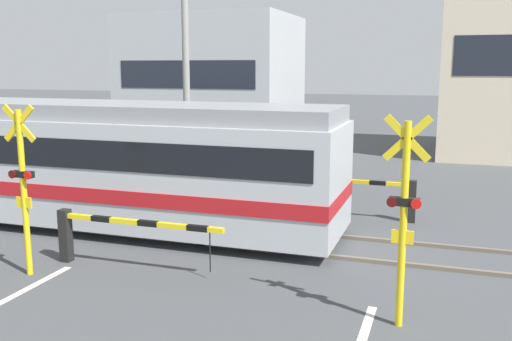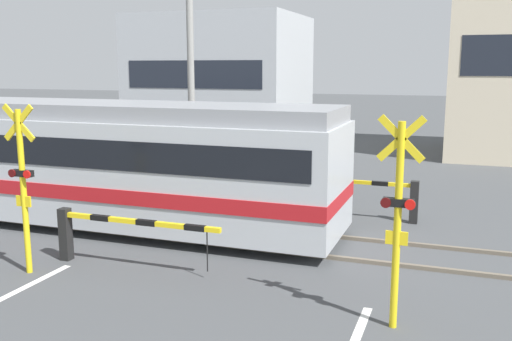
% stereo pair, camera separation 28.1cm
% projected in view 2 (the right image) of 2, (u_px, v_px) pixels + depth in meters
% --- Properties ---
extents(rail_track_near, '(50.00, 0.10, 0.08)m').
position_uv_depth(rail_track_near, '(246.00, 248.00, 12.10)').
color(rail_track_near, '#6B6051').
rests_on(rail_track_near, ground_plane).
extents(rail_track_far, '(50.00, 0.10, 0.08)m').
position_uv_depth(rail_track_far, '(268.00, 230.00, 13.43)').
color(rail_track_far, '#6B6051').
rests_on(rail_track_far, ground_plane).
extents(commuter_train, '(15.33, 2.76, 2.99)m').
position_uv_depth(commuter_train, '(43.00, 156.00, 14.42)').
color(commuter_train, '#B7BCC1').
rests_on(commuter_train, ground_plane).
extents(crossing_barrier_near, '(3.48, 0.20, 1.06)m').
position_uv_depth(crossing_barrier_near, '(102.00, 229.00, 11.05)').
color(crossing_barrier_near, black).
rests_on(crossing_barrier_near, ground_plane).
extents(crossing_barrier_far, '(3.48, 0.20, 1.06)m').
position_uv_depth(crossing_barrier_far, '(379.00, 192.00, 14.30)').
color(crossing_barrier_far, black).
rests_on(crossing_barrier_far, ground_plane).
extents(crossing_signal_left, '(0.68, 0.15, 3.17)m').
position_uv_depth(crossing_signal_left, '(23.00, 182.00, 10.44)').
color(crossing_signal_left, yellow).
rests_on(crossing_signal_left, ground_plane).
extents(crossing_signal_right, '(0.68, 0.15, 3.17)m').
position_uv_depth(crossing_signal_right, '(398.00, 213.00, 8.19)').
color(crossing_signal_right, yellow).
rests_on(crossing_signal_right, ground_plane).
extents(pedestrian, '(0.38, 0.22, 1.68)m').
position_uv_depth(pedestrian, '(324.00, 161.00, 17.51)').
color(pedestrian, '#33384C').
rests_on(pedestrian, ground_plane).
extents(building_left_of_street, '(7.97, 6.44, 6.31)m').
position_uv_depth(building_left_of_street, '(221.00, 80.00, 28.94)').
color(building_left_of_street, '#B2B7BC').
rests_on(building_left_of_street, ground_plane).
extents(utility_pole_streetside, '(0.22, 0.22, 8.19)m').
position_uv_depth(utility_pole_streetside, '(191.00, 58.00, 18.15)').
color(utility_pole_streetside, gray).
rests_on(utility_pole_streetside, ground_plane).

